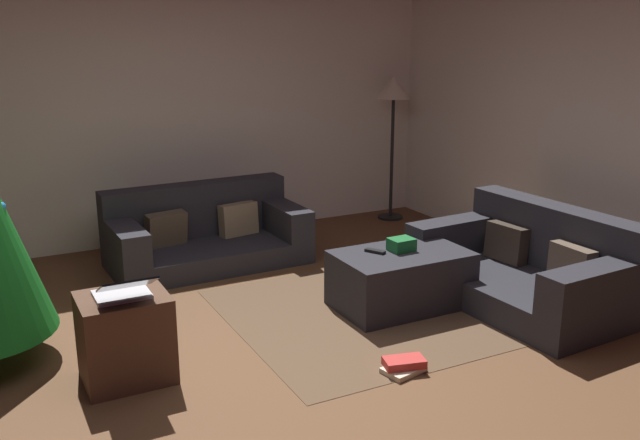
{
  "coord_description": "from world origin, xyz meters",
  "views": [
    {
      "loc": [
        -1.55,
        -3.63,
        2.08
      ],
      "look_at": [
        0.65,
        0.62,
        0.75
      ],
      "focal_mm": 39.16,
      "sensor_mm": 36.0,
      "label": 1
    }
  ],
  "objects": [
    {
      "name": "side_table",
      "position": [
        -0.82,
        0.34,
        0.27
      ],
      "size": [
        0.52,
        0.44,
        0.54
      ],
      "primitive_type": "cube",
      "color": "#4C3323",
      "rests_on": "ground_plane"
    },
    {
      "name": "rear_partition",
      "position": [
        0.0,
        3.14,
        1.3
      ],
      "size": [
        6.4,
        0.12,
        2.6
      ],
      "primitive_type": "cube",
      "color": "silver",
      "rests_on": "ground_plane"
    },
    {
      "name": "gift_box",
      "position": [
        1.33,
        0.58,
        0.48
      ],
      "size": [
        0.19,
        0.16,
        0.1
      ],
      "primitive_type": "cube",
      "rotation": [
        0.0,
        0.0,
        0.03
      ],
      "color": "#19662D",
      "rests_on": "ottoman"
    },
    {
      "name": "book_stack",
      "position": [
        0.73,
        -0.37,
        0.04
      ],
      "size": [
        0.29,
        0.22,
        0.09
      ],
      "color": "beige",
      "rests_on": "ground_plane"
    },
    {
      "name": "ground_plane",
      "position": [
        0.0,
        0.0,
        0.0
      ],
      "size": [
        6.4,
        6.4,
        0.0
      ],
      "primitive_type": "plane",
      "color": "brown"
    },
    {
      "name": "laptop",
      "position": [
        -0.82,
        0.27,
        0.6
      ],
      "size": [
        0.32,
        0.43,
        0.2
      ],
      "color": "silver",
      "rests_on": "side_table"
    },
    {
      "name": "tv_remote",
      "position": [
        1.13,
        0.63,
        0.44
      ],
      "size": [
        0.12,
        0.16,
        0.02
      ],
      "primitive_type": "cube",
      "rotation": [
        0.0,
        0.0,
        0.51
      ],
      "color": "black",
      "rests_on": "ottoman"
    },
    {
      "name": "ottoman",
      "position": [
        1.31,
        0.54,
        0.22
      ],
      "size": [
        1.0,
        0.63,
        0.43
      ],
      "primitive_type": "cube",
      "color": "#26262B",
      "rests_on": "ground_plane"
    },
    {
      "name": "corner_lamp",
      "position": [
        2.65,
        2.74,
        1.34
      ],
      "size": [
        0.36,
        0.36,
        1.58
      ],
      "color": "black",
      "rests_on": "ground_plane"
    },
    {
      "name": "couch_left",
      "position": [
        0.31,
        2.25,
        0.26
      ],
      "size": [
        1.75,
        0.92,
        0.69
      ],
      "rotation": [
        0.0,
        0.0,
        3.17
      ],
      "color": "#26262B",
      "rests_on": "ground_plane"
    },
    {
      "name": "area_rug",
      "position": [
        1.31,
        0.54,
        0.0
      ],
      "size": [
        2.6,
        2.0,
        0.01
      ],
      "primitive_type": "cube",
      "color": "brown",
      "rests_on": "ground_plane"
    },
    {
      "name": "couch_right",
      "position": [
        2.26,
        0.16,
        0.27
      ],
      "size": [
        1.07,
        1.7,
        0.73
      ],
      "rotation": [
        0.0,
        0.0,
        1.63
      ],
      "color": "#26262B",
      "rests_on": "ground_plane"
    }
  ]
}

